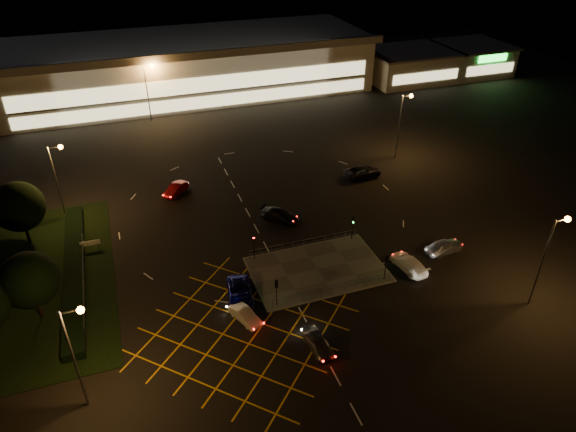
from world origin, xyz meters
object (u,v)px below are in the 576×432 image
object	(u,v)px
signal_ne	(353,223)
car_far_dkgrey	(280,215)
car_right_silver	(445,246)
signal_nw	(254,243)
car_queue_white	(245,315)
signal_se	(386,263)
car_circ_red	(176,189)
car_approach_white	(409,263)
car_east_grey	(363,172)
signal_sw	(276,288)
car_left_blue	(240,292)
car_near_silver	(318,343)

from	to	relation	value
signal_ne	car_far_dkgrey	xyz separation A→B (m)	(-6.67, 6.93, -1.64)
car_right_silver	signal_nw	bearing A→B (deg)	67.75
signal_ne	car_queue_white	size ratio (longest dim) A/B	0.83
signal_se	car_circ_red	xyz separation A→B (m)	(-17.91, 25.96, -1.66)
car_right_silver	car_approach_white	bearing A→B (deg)	97.29
car_right_silver	car_approach_white	distance (m)	5.60
signal_nw	car_east_grey	xyz separation A→B (m)	(20.36, 14.07, -1.59)
signal_sw	signal_ne	distance (m)	14.41
signal_sw	signal_se	world-z (taller)	same
signal_sw	car_right_silver	world-z (taller)	signal_sw
signal_sw	signal_ne	xyz separation A→B (m)	(12.00, 7.99, 0.00)
car_circ_red	car_east_grey	size ratio (longest dim) A/B	0.77
signal_se	car_circ_red	size ratio (longest dim) A/B	0.74
signal_se	signal_ne	size ratio (longest dim) A/B	1.00
signal_ne	car_right_silver	bearing A→B (deg)	-32.54
car_left_blue	car_far_dkgrey	size ratio (longest dim) A/B	1.06
car_right_silver	car_queue_white	bearing A→B (deg)	90.40
signal_se	car_right_silver	world-z (taller)	signal_se
car_far_dkgrey	car_approach_white	size ratio (longest dim) A/B	1.01
car_far_dkgrey	car_circ_red	world-z (taller)	car_far_dkgrey
signal_se	car_far_dkgrey	xyz separation A→B (m)	(-6.67, 14.92, -1.64)
signal_sw	car_far_dkgrey	xyz separation A→B (m)	(5.33, 14.92, -1.64)
car_queue_white	car_far_dkgrey	distance (m)	18.11
signal_ne	car_left_blue	xyz separation A→B (m)	(-15.15, -5.65, -1.63)
car_far_dkgrey	signal_sw	bearing A→B (deg)	-155.88
signal_sw	signal_se	size ratio (longest dim) A/B	1.00
signal_se	car_near_silver	size ratio (longest dim) A/B	0.76
car_left_blue	car_approach_white	size ratio (longest dim) A/B	1.07
signal_nw	car_east_grey	size ratio (longest dim) A/B	0.57
car_approach_white	car_near_silver	bearing A→B (deg)	21.19
car_approach_white	signal_se	bearing A→B (deg)	7.12
signal_sw	car_left_blue	distance (m)	4.24
car_far_dkgrey	car_east_grey	distance (m)	16.64
car_east_grey	car_approach_white	bearing A→B (deg)	162.82
signal_ne	car_far_dkgrey	distance (m)	9.76
car_near_silver	car_left_blue	bearing A→B (deg)	113.60
car_far_dkgrey	car_approach_white	xyz separation A→B (m)	(10.17, -14.02, -0.01)
car_near_silver	car_circ_red	xyz separation A→B (m)	(-7.67, 32.54, -0.00)
signal_ne	car_east_grey	world-z (taller)	signal_ne
car_left_blue	signal_se	bearing A→B (deg)	0.60
car_left_blue	car_right_silver	xyz separation A→B (m)	(24.08, -0.05, 0.05)
car_near_silver	car_east_grey	bearing A→B (deg)	51.71
car_left_blue	car_approach_white	distance (m)	18.70
signal_se	car_far_dkgrey	size ratio (longest dim) A/B	0.63
signal_sw	car_approach_white	size ratio (longest dim) A/B	0.63
car_right_silver	car_east_grey	distance (m)	19.78
car_east_grey	signal_ne	bearing A→B (deg)	145.04
car_queue_white	signal_ne	bearing A→B (deg)	6.82
signal_nw	car_queue_white	distance (m)	9.70
car_near_silver	car_right_silver	bearing A→B (deg)	19.53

